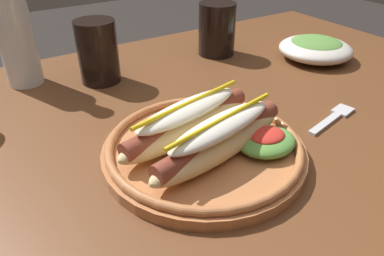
# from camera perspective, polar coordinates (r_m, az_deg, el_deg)

# --- Properties ---
(dining_table) EXTENTS (1.30, 0.89, 0.74)m
(dining_table) POSITION_cam_1_polar(r_m,az_deg,el_deg) (0.62, 1.61, -8.30)
(dining_table) COLOR brown
(dining_table) RESTS_ON ground_plane
(hot_dog_plate) EXTENTS (0.28, 0.28, 0.08)m
(hot_dog_plate) POSITION_cam_1_polar(r_m,az_deg,el_deg) (0.50, 2.29, -1.98)
(hot_dog_plate) COLOR #B77042
(hot_dog_plate) RESTS_ON dining_table
(fork) EXTENTS (0.12, 0.04, 0.00)m
(fork) POSITION_cam_1_polar(r_m,az_deg,el_deg) (0.64, 21.22, 1.58)
(fork) COLOR silver
(fork) RESTS_ON dining_table
(soda_cup) EXTENTS (0.08, 0.08, 0.11)m
(soda_cup) POSITION_cam_1_polar(r_m,az_deg,el_deg) (0.85, 3.90, 15.13)
(soda_cup) COLOR black
(soda_cup) RESTS_ON dining_table
(extra_cup) EXTENTS (0.08, 0.08, 0.12)m
(extra_cup) POSITION_cam_1_polar(r_m,az_deg,el_deg) (0.73, -14.46, 11.42)
(extra_cup) COLOR black
(extra_cup) RESTS_ON dining_table
(glass_bottle) EXTENTS (0.07, 0.07, 0.26)m
(glass_bottle) POSITION_cam_1_polar(r_m,az_deg,el_deg) (0.76, -26.01, 13.37)
(glass_bottle) COLOR silver
(glass_bottle) RESTS_ON dining_table
(side_bowl) EXTENTS (0.16, 0.16, 0.05)m
(side_bowl) POSITION_cam_1_polar(r_m,az_deg,el_deg) (0.87, 18.70, 11.73)
(side_bowl) COLOR silver
(side_bowl) RESTS_ON dining_table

